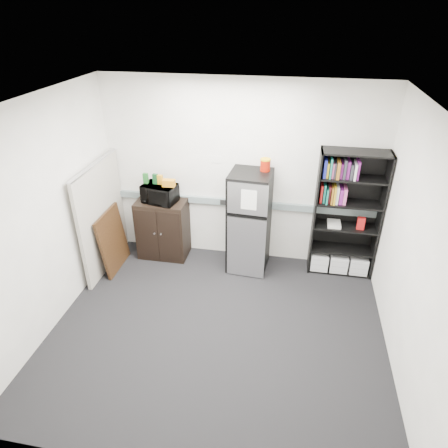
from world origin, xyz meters
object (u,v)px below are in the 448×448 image
(microwave, at_px, (160,193))
(refrigerator, at_px, (249,222))
(cubicle_partition, at_px, (102,217))
(bookshelf, at_px, (346,216))
(cabinet, at_px, (163,228))

(microwave, distance_m, refrigerator, 1.38)
(cubicle_partition, relative_size, microwave, 3.32)
(bookshelf, relative_size, cabinet, 1.99)
(bookshelf, distance_m, cabinet, 2.72)
(cubicle_partition, distance_m, refrigerator, 2.12)
(cabinet, bearing_deg, cubicle_partition, -150.66)
(microwave, bearing_deg, cubicle_partition, -140.92)
(bookshelf, xyz_separation_m, cabinet, (-2.68, -0.06, -0.45))
(microwave, height_order, refrigerator, refrigerator)
(cabinet, distance_m, refrigerator, 1.37)
(bookshelf, relative_size, cubicle_partition, 1.14)
(bookshelf, height_order, cubicle_partition, bookshelf)
(cubicle_partition, height_order, refrigerator, cubicle_partition)
(microwave, bearing_deg, cabinet, 100.68)
(refrigerator, bearing_deg, microwave, -178.58)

